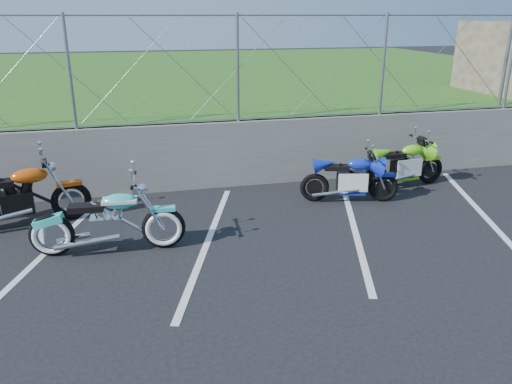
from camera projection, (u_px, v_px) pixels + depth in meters
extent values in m
plane|color=black|center=(219.00, 271.00, 6.73)|extent=(90.00, 90.00, 0.00)
cube|color=slate|center=(188.00, 157.00, 9.71)|extent=(30.00, 0.22, 1.30)
cube|color=#255215|center=(159.00, 88.00, 18.87)|extent=(30.00, 20.00, 1.30)
cylinder|color=gray|center=(182.00, 15.00, 8.84)|extent=(28.00, 0.03, 0.03)
cylinder|color=gray|center=(187.00, 121.00, 9.48)|extent=(28.00, 0.03, 0.03)
cylinder|color=gray|center=(510.00, 37.00, 10.95)|extent=(0.08, 0.08, 3.00)
cube|color=silver|center=(42.00, 257.00, 7.11)|extent=(1.49, 4.31, 0.01)
cube|color=silver|center=(208.00, 240.00, 7.64)|extent=(1.49, 4.31, 0.01)
cube|color=silver|center=(354.00, 225.00, 8.17)|extent=(1.49, 4.31, 0.01)
cube|color=silver|center=(481.00, 212.00, 8.70)|extent=(1.49, 4.31, 0.01)
torus|color=black|center=(52.00, 235.00, 7.05)|extent=(0.64, 0.15, 0.64)
torus|color=black|center=(164.00, 228.00, 7.30)|extent=(0.64, 0.15, 0.64)
cube|color=silver|center=(107.00, 227.00, 7.15)|extent=(0.46, 0.30, 0.33)
ellipsoid|color=#31C6BE|center=(120.00, 201.00, 7.05)|extent=(0.52, 0.27, 0.22)
cube|color=black|center=(86.00, 208.00, 7.00)|extent=(0.50, 0.26, 0.09)
cube|color=#31C6BE|center=(162.00, 209.00, 7.20)|extent=(0.37, 0.17, 0.06)
cylinder|color=silver|center=(133.00, 180.00, 6.98)|extent=(0.07, 0.69, 0.03)
torus|color=black|center=(71.00, 201.00, 8.34)|extent=(0.66, 0.24, 0.65)
cube|color=black|center=(18.00, 203.00, 7.99)|extent=(0.53, 0.38, 0.36)
ellipsoid|color=#DA4E0C|center=(29.00, 176.00, 7.94)|extent=(0.59, 0.36, 0.24)
cube|color=#DA4E0C|center=(69.00, 183.00, 8.24)|extent=(0.42, 0.23, 0.06)
cylinder|color=silver|center=(42.00, 159.00, 7.94)|extent=(0.17, 0.75, 0.03)
torus|color=black|center=(374.00, 177.00, 9.73)|extent=(0.56, 0.16, 0.55)
torus|color=black|center=(430.00, 170.00, 10.14)|extent=(0.56, 0.16, 0.55)
cube|color=black|center=(402.00, 169.00, 9.90)|extent=(0.45, 0.30, 0.31)
ellipsoid|color=#6FE11C|center=(413.00, 150.00, 9.84)|extent=(0.51, 0.27, 0.21)
cube|color=black|center=(394.00, 155.00, 9.72)|extent=(0.48, 0.27, 0.08)
cube|color=#6FE11C|center=(432.00, 158.00, 10.05)|extent=(0.36, 0.17, 0.06)
cylinder|color=silver|center=(421.00, 139.00, 9.81)|extent=(0.09, 0.66, 0.03)
torus|color=black|center=(315.00, 187.00, 9.15)|extent=(0.54, 0.22, 0.54)
torus|color=black|center=(383.00, 188.00, 9.15)|extent=(0.54, 0.22, 0.54)
cube|color=black|center=(348.00, 183.00, 9.12)|extent=(0.46, 0.34, 0.30)
ellipsoid|color=#1228AF|center=(360.00, 164.00, 9.00)|extent=(0.51, 0.32, 0.21)
cube|color=black|center=(337.00, 167.00, 9.02)|extent=(0.48, 0.31, 0.08)
cube|color=#1228AF|center=(385.00, 175.00, 9.06)|extent=(0.36, 0.21, 0.05)
cylinder|color=silver|center=(370.00, 153.00, 8.93)|extent=(0.18, 0.63, 0.02)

